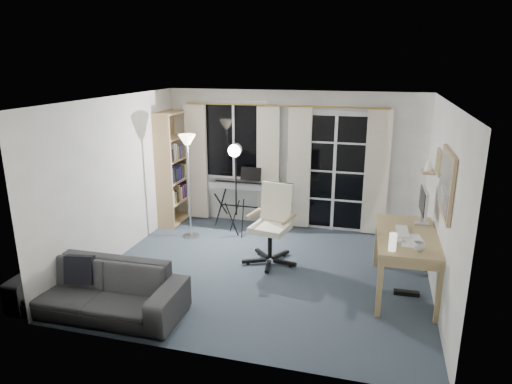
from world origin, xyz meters
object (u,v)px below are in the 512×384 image
at_px(bookshelf, 173,170).
at_px(monitor, 423,202).
at_px(studio_light, 235,161).
at_px(office_chair, 274,216).
at_px(mug, 419,245).
at_px(sofa, 97,281).
at_px(torchiere_lamp, 188,156).
at_px(desk, 407,241).
at_px(keyboard_piano, 249,186).

xyz_separation_m(bookshelf, monitor, (4.20, -1.26, 0.12)).
xyz_separation_m(bookshelf, studio_light, (1.34, -0.45, 0.34)).
distance_m(bookshelf, monitor, 4.39).
height_order(office_chair, mug, office_chair).
xyz_separation_m(studio_light, monitor, (2.86, -0.81, -0.22)).
height_order(monitor, mug, monitor).
height_order(office_chair, sofa, office_chair).
relative_size(studio_light, monitor, 2.87).
distance_m(torchiere_lamp, office_chair, 1.79).
xyz_separation_m(bookshelf, desk, (4.01, -1.71, -0.27)).
xyz_separation_m(studio_light, desk, (2.67, -1.26, -0.62)).
distance_m(torchiere_lamp, sofa, 2.71).
bearing_deg(sofa, torchiere_lamp, 86.61).
xyz_separation_m(monitor, mug, (-0.10, -0.95, -0.23)).
bearing_deg(keyboard_piano, monitor, -25.15).
distance_m(studio_light, desk, 3.01).
xyz_separation_m(bookshelf, sofa, (0.51, -3.19, -0.57)).
relative_size(bookshelf, sofa, 1.00).
height_order(torchiere_lamp, sofa, torchiere_lamp).
bearing_deg(sofa, monitor, 26.64).
distance_m(office_chair, monitor, 2.07).
bearing_deg(studio_light, mug, -38.83).
bearing_deg(sofa, keyboard_piano, 73.11).
relative_size(torchiere_lamp, keyboard_piano, 1.27).
bearing_deg(keyboard_piano, office_chair, -59.27).
height_order(bookshelf, office_chair, bookshelf).
relative_size(studio_light, office_chair, 1.40).
bearing_deg(sofa, office_chair, 49.16).
height_order(desk, sofa, sofa).
relative_size(office_chair, desk, 0.78).
bearing_deg(office_chair, bookshelf, 161.78).
bearing_deg(mug, keyboard_piano, 139.76).
bearing_deg(studio_light, monitor, -22.17).
height_order(torchiere_lamp, studio_light, torchiere_lamp).
distance_m(keyboard_piano, sofa, 3.39).
bearing_deg(office_chair, torchiere_lamp, 172.23).
relative_size(keyboard_piano, monitor, 2.43).
relative_size(office_chair, monitor, 2.05).
distance_m(office_chair, desk, 1.90).
xyz_separation_m(mug, sofa, (-3.60, -0.98, -0.45)).
xyz_separation_m(keyboard_piano, monitor, (2.77, -1.31, 0.33)).
bearing_deg(torchiere_lamp, monitor, -9.20).
distance_m(monitor, mug, 0.98).
relative_size(bookshelf, mug, 15.73).
bearing_deg(office_chair, studio_light, 148.61).
bearing_deg(bookshelf, office_chair, -28.61).
relative_size(desk, sofa, 0.73).
bearing_deg(bookshelf, mug, -27.96).
bearing_deg(torchiere_lamp, office_chair, -18.50).
bearing_deg(office_chair, keyboard_piano, 131.24).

